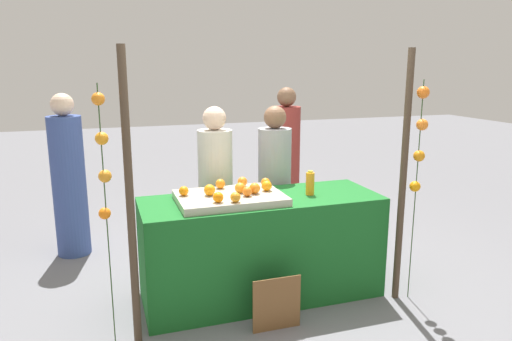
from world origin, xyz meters
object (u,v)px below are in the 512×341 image
Objects in this scene: orange_1 at (210,190)px; chalkboard_sign at (276,304)px; stall_counter at (262,247)px; juice_bottle at (310,183)px; vendor_right at (274,193)px; orange_0 at (255,188)px; vendor_left at (216,197)px.

orange_1 is 1.01m from chalkboard_sign.
orange_1 is (-0.44, -0.01, 0.54)m from stall_counter.
vendor_right is at bearing 98.32° from juice_bottle.
orange_0 reaches higher than stall_counter.
orange_1 is at bearing 170.53° from orange_0.
juice_bottle is 0.66m from vendor_right.
vendor_right reaches higher than chalkboard_sign.
juice_bottle is at bearing 3.63° from orange_0.
juice_bottle reaches higher than orange_0.
vendor_right is at bearing -0.81° from vendor_left.
juice_bottle is at bearing 46.51° from chalkboard_sign.
orange_1 is 0.86m from juice_bottle.
stall_counter is 0.70m from orange_1.
orange_1 reaches higher than chalkboard_sign.
juice_bottle reaches higher than chalkboard_sign.
orange_0 is at bearing -141.91° from stall_counter.
chalkboard_sign is (0.01, -0.49, -0.77)m from orange_0.
vendor_left is (-0.17, 0.65, -0.24)m from orange_0.
vendor_left is (-0.18, 1.14, 0.53)m from chalkboard_sign.
orange_0 is 0.91m from chalkboard_sign.
vendor_right is at bearing 37.33° from orange_1.
vendor_right is (-0.09, 0.61, -0.24)m from juice_bottle.
chalkboard_sign is at bearing -56.12° from orange_1.
stall_counter is 0.55m from orange_0.
orange_1 is 0.44× the size of juice_bottle.
juice_bottle is (0.86, -0.03, -0.01)m from orange_1.
vendor_right reaches higher than juice_bottle.
juice_bottle is at bearing -1.84° from orange_1.
orange_1 is at bearing 123.88° from chalkboard_sign.
vendor_left reaches higher than orange_1.
chalkboard_sign is at bearing -81.22° from vendor_left.
vendor_right is (0.58, -0.01, -0.00)m from vendor_left.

